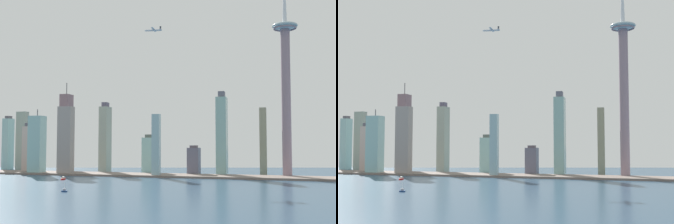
{
  "view_description": "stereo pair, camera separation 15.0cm",
  "coord_description": "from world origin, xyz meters",
  "views": [
    {
      "loc": [
        236.58,
        -280.31,
        58.79
      ],
      "look_at": [
        37.26,
        452.46,
        109.71
      ],
      "focal_mm": 47.25,
      "sensor_mm": 36.0,
      "label": 1
    },
    {
      "loc": [
        236.73,
        -280.28,
        58.79
      ],
      "look_at": [
        37.26,
        452.46,
        109.71
      ],
      "focal_mm": 47.25,
      "sensor_mm": 36.0,
      "label": 2
    }
  ],
  "objects": [
    {
      "name": "skyscraper_10",
      "position": [
        -337.92,
        536.66,
        54.78
      ],
      "size": [
        14.93,
        22.54,
        113.09
      ],
      "color": "#8DBAB8",
      "rests_on": "ground"
    },
    {
      "name": "skyscraper_12",
      "position": [
        -199.13,
        531.63,
        77.47
      ],
      "size": [
        18.16,
        25.97,
        178.57
      ],
      "color": "#7A5D65",
      "rests_on": "ground"
    },
    {
      "name": "airplane",
      "position": [
        13.66,
        442.22,
        252.18
      ],
      "size": [
        29.94,
        30.78,
        8.21
      ],
      "rotation": [
        0.0,
        0.0,
        3.23
      ],
      "color": "silver"
    },
    {
      "name": "waterfront_pier",
      "position": [
        0.0,
        446.22,
        1.64
      ],
      "size": [
        864.89,
        62.05,
        3.28
      ],
      "primitive_type": "cube",
      "color": "#77675E",
      "rests_on": "ground"
    },
    {
      "name": "skyscraper_4",
      "position": [
        -294.55,
        522.29,
        60.29
      ],
      "size": [
        21.0,
        14.85,
        120.58
      ],
      "color": "#91A192",
      "rests_on": "ground"
    },
    {
      "name": "skyscraper_5",
      "position": [
        -147.96,
        435.5,
        60.76
      ],
      "size": [
        26.05,
        16.57,
        121.51
      ],
      "color": "gray",
      "rests_on": "ground"
    },
    {
      "name": "skyscraper_0",
      "position": [
        -100.49,
        501.76,
        64.15
      ],
      "size": [
        15.8,
        26.22,
        133.62
      ],
      "color": "#9CA595",
      "rests_on": "ground"
    },
    {
      "name": "skyscraper_8",
      "position": [
        -206.8,
        436.83,
        52.88
      ],
      "size": [
        25.35,
        22.9,
        117.82
      ],
      "color": "#8AB9B9",
      "rests_on": "ground"
    },
    {
      "name": "skyscraper_9",
      "position": [
        22.42,
        431.36,
        52.5
      ],
      "size": [
        12.89,
        12.01,
        104.99
      ],
      "color": "#8EB1BB",
      "rests_on": "ground"
    },
    {
      "name": "skyscraper_6",
      "position": [
        125.73,
        482.82,
        69.78
      ],
      "size": [
        17.66,
        26.28,
        145.88
      ],
      "color": "#84AEA9",
      "rests_on": "ground"
    },
    {
      "name": "boat_0",
      "position": [
        -100.28,
        340.51,
        1.69
      ],
      "size": [
        8.68,
        16.64,
        4.68
      ],
      "rotation": [
        0.0,
        0.0,
        5.0
      ],
      "color": "red",
      "rests_on": "ground"
    },
    {
      "name": "skyscraper_1",
      "position": [
        -247.98,
        472.34,
        45.3
      ],
      "size": [
        19.97,
        12.18,
        94.74
      ],
      "color": "#C0A89E",
      "rests_on": "ground"
    },
    {
      "name": "boat_2",
      "position": [
        -16.97,
        190.1,
        1.54
      ],
      "size": [
        6.92,
        3.91,
        10.85
      ],
      "rotation": [
        0.0,
        0.0,
        3.36
      ],
      "color": "navy",
      "rests_on": "ground"
    },
    {
      "name": "skyscraper_11",
      "position": [
        75.43,
        485.88,
        24.75
      ],
      "size": [
        20.19,
        24.44,
        52.1
      ],
      "color": "slate",
      "rests_on": "ground"
    },
    {
      "name": "skyscraper_13",
      "position": [
        -10.71,
        499.55,
        34.14
      ],
      "size": [
        23.41,
        24.11,
        71.81
      ],
      "color": "#96C2BA",
      "rests_on": "ground"
    },
    {
      "name": "skyscraper_7",
      "position": [
        193.31,
        527.16,
        59.8
      ],
      "size": [
        12.04,
        12.39,
        119.6
      ],
      "color": "gray",
      "rests_on": "ground"
    },
    {
      "name": "observation_tower",
      "position": [
        234.47,
        475.46,
        173.53
      ],
      "size": [
        42.34,
        42.34,
        361.6
      ],
      "color": "gray",
      "rests_on": "ground"
    }
  ]
}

